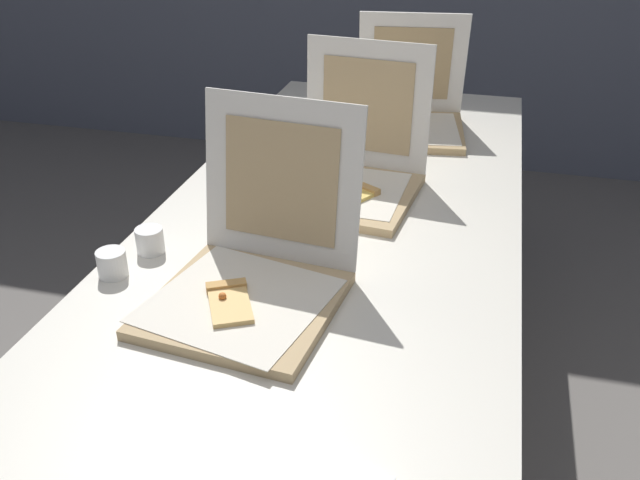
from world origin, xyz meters
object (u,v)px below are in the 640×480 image
cup_white_near_left (112,264)px  pizza_box_front (252,276)px  pizza_box_middle (350,173)px  pizza_box_back (409,115)px  cup_white_near_center (150,240)px  table (330,241)px  cup_white_far (290,147)px

cup_white_near_left → pizza_box_front: bearing=-1.3°
pizza_box_middle → pizza_box_back: bearing=86.7°
pizza_box_back → cup_white_near_left: pizza_box_back is taller
pizza_box_front → cup_white_near_center: 0.31m
pizza_box_front → pizza_box_back: pizza_box_front is taller
cup_white_near_left → pizza_box_back: bearing=65.3°
pizza_box_back → table: bearing=-104.3°
cup_white_far → cup_white_near_left: 0.77m
pizza_box_middle → cup_white_far: (-0.23, 0.20, -0.02)m
pizza_box_front → cup_white_near_center: (-0.29, 0.12, -0.02)m
table → pizza_box_back: pizza_box_back is taller
cup_white_near_center → pizza_box_middle: bearing=49.2°
pizza_box_middle → pizza_box_back: pizza_box_middle is taller
pizza_box_middle → cup_white_near_center: size_ratio=6.41×
cup_white_near_center → pizza_box_front: bearing=-22.7°
cup_white_near_center → table: bearing=31.3°
pizza_box_back → cup_white_near_center: 1.06m
table → pizza_box_front: pizza_box_front is taller
pizza_box_front → pizza_box_back: (0.17, 1.07, 0.00)m
table → cup_white_far: bearing=118.9°
table → pizza_box_middle: 0.23m
pizza_box_back → pizza_box_middle: bearing=-106.6°
table → pizza_box_back: size_ratio=5.99×
pizza_box_middle → cup_white_near_left: pizza_box_middle is taller
cup_white_near_center → cup_white_far: size_ratio=1.00×
cup_white_near_center → cup_white_far: same height
pizza_box_front → pizza_box_middle: bearing=87.3°
table → pizza_box_middle: size_ratio=5.88×
pizza_box_middle → cup_white_near_left: 0.68m
pizza_box_back → cup_white_far: 0.45m
table → cup_white_near_left: size_ratio=37.70×
pizza_box_back → cup_white_near_center: bearing=-123.0°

